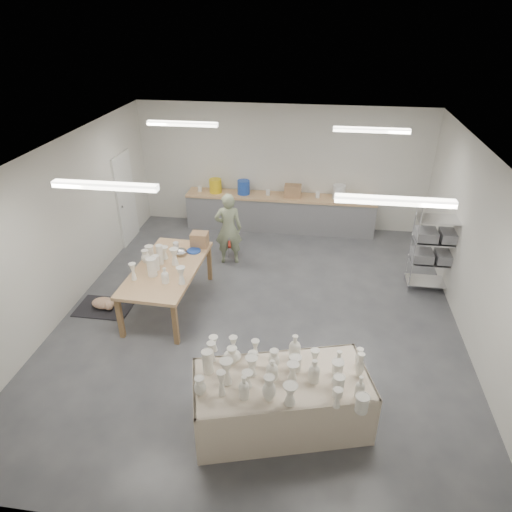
% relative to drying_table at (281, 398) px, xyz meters
% --- Properties ---
extents(room, '(8.00, 8.02, 3.00)m').
position_rel_drying_table_xyz_m(room, '(-0.71, 2.45, 1.61)').
color(room, '#424449').
rests_on(room, ground).
extents(back_counter, '(4.60, 0.60, 1.24)m').
position_rel_drying_table_xyz_m(back_counter, '(-0.61, 6.05, 0.04)').
color(back_counter, tan).
rests_on(back_counter, ground).
extents(wire_shelf, '(0.88, 0.48, 1.80)m').
position_rel_drying_table_xyz_m(wire_shelf, '(2.60, 3.77, 0.48)').
color(wire_shelf, silver).
rests_on(wire_shelf, ground).
extents(drying_table, '(2.47, 1.67, 1.17)m').
position_rel_drying_table_xyz_m(drying_table, '(0.00, 0.00, 0.00)').
color(drying_table, olive).
rests_on(drying_table, ground).
extents(work_table, '(1.19, 2.25, 1.21)m').
position_rel_drying_table_xyz_m(work_table, '(-2.29, 2.52, 0.39)').
color(work_table, tan).
rests_on(work_table, ground).
extents(rug, '(1.00, 0.70, 0.02)m').
position_rel_drying_table_xyz_m(rug, '(-3.50, 2.18, -0.43)').
color(rug, black).
rests_on(rug, ground).
extents(cat, '(0.52, 0.43, 0.19)m').
position_rel_drying_table_xyz_m(cat, '(-3.48, 2.17, -0.33)').
color(cat, white).
rests_on(cat, rug).
extents(potter, '(0.64, 0.49, 1.59)m').
position_rel_drying_table_xyz_m(potter, '(-1.53, 4.25, 0.35)').
color(potter, '#96A27D').
rests_on(potter, ground).
extents(red_stool, '(0.37, 0.37, 0.30)m').
position_rel_drying_table_xyz_m(red_stool, '(-1.53, 4.52, -0.18)').
color(red_stool, '#AC2518').
rests_on(red_stool, ground).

